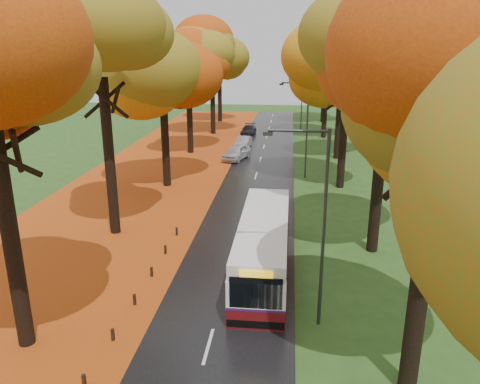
% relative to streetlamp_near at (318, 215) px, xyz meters
% --- Properties ---
extents(road, '(6.50, 90.00, 0.04)m').
position_rel_streetlamp_near_xyz_m(road, '(-3.95, 17.00, -4.69)').
color(road, black).
rests_on(road, ground).
extents(centre_line, '(0.12, 90.00, 0.01)m').
position_rel_streetlamp_near_xyz_m(centre_line, '(-3.95, 17.00, -4.67)').
color(centre_line, silver).
rests_on(centre_line, road).
extents(leaf_verge, '(12.00, 90.00, 0.02)m').
position_rel_streetlamp_near_xyz_m(leaf_verge, '(-12.95, 17.00, -4.70)').
color(leaf_verge, '#9B2B0E').
rests_on(leaf_verge, ground).
extents(leaf_drift, '(0.90, 90.00, 0.01)m').
position_rel_streetlamp_near_xyz_m(leaf_drift, '(-7.00, 17.00, -4.67)').
color(leaf_drift, '#B55712').
rests_on(leaf_drift, road).
extents(trees_left, '(9.20, 74.00, 13.88)m').
position_rel_streetlamp_near_xyz_m(trees_left, '(-11.13, 19.06, 4.82)').
color(trees_left, black).
rests_on(trees_left, ground).
extents(trees_right, '(9.30, 74.20, 13.96)m').
position_rel_streetlamp_near_xyz_m(trees_right, '(3.24, 18.91, 4.98)').
color(trees_right, black).
rests_on(trees_right, ground).
extents(bollard_row, '(0.11, 23.51, 0.52)m').
position_rel_streetlamp_near_xyz_m(bollard_row, '(-7.65, -3.30, -4.45)').
color(bollard_row, black).
rests_on(bollard_row, ground).
extents(streetlamp_near, '(2.45, 0.18, 8.00)m').
position_rel_streetlamp_near_xyz_m(streetlamp_near, '(0.00, 0.00, 0.00)').
color(streetlamp_near, '#333538').
rests_on(streetlamp_near, ground).
extents(streetlamp_mid, '(2.45, 0.18, 8.00)m').
position_rel_streetlamp_near_xyz_m(streetlamp_mid, '(0.00, 22.00, 0.00)').
color(streetlamp_mid, '#333538').
rests_on(streetlamp_mid, ground).
extents(streetlamp_far, '(2.45, 0.18, 8.00)m').
position_rel_streetlamp_near_xyz_m(streetlamp_far, '(0.00, 44.00, 0.00)').
color(streetlamp_far, '#333538').
rests_on(streetlamp_far, ground).
extents(bus, '(2.39, 10.36, 2.72)m').
position_rel_streetlamp_near_xyz_m(bus, '(-2.26, 4.33, -3.25)').
color(bus, '#5A0E10').
rests_on(bus, road).
extents(car_white, '(2.84, 4.55, 1.44)m').
position_rel_streetlamp_near_xyz_m(car_white, '(-6.30, 27.81, -3.95)').
color(car_white, silver).
rests_on(car_white, road).
extents(car_silver, '(1.67, 3.93, 1.26)m').
position_rel_streetlamp_near_xyz_m(car_silver, '(-6.13, 33.01, -4.04)').
color(car_silver, gray).
rests_on(car_silver, road).
extents(car_dark, '(1.82, 4.13, 1.18)m').
position_rel_streetlamp_near_xyz_m(car_dark, '(-6.30, 41.06, -4.08)').
color(car_dark, black).
rests_on(car_dark, road).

